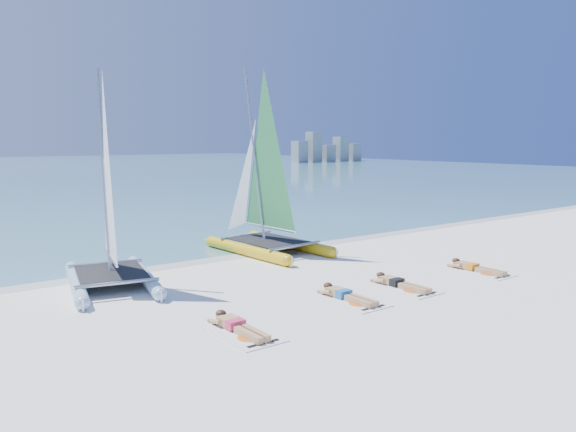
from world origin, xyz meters
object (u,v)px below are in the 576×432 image
sunbather_b (345,294)px  sunbather_d (474,267)px  towel_b (350,300)px  sunbather_c (398,282)px  sunbather_a (237,325)px  towel_c (404,288)px  towel_a (242,333)px  towel_d (479,272)px  catamaran_yellow (260,191)px  catamaran_blue (108,219)px

sunbather_b → sunbather_d: (4.96, -0.12, 0.00)m
towel_b → sunbather_c: 1.87m
sunbather_b → sunbather_a: bearing=-173.8°
towel_c → towel_a: bearing=-176.1°
sunbather_d → sunbather_b: bearing=178.7°
sunbather_d → towel_a: bearing=-177.0°
sunbather_a → sunbather_b: same height
towel_a → sunbather_b: (3.26, 0.55, 0.11)m
towel_a → towel_b: bearing=6.2°
towel_d → sunbather_d: sunbather_d is taller
towel_d → sunbather_c: bearing=174.5°
towel_b → towel_d: bearing=-1.3°
catamaran_yellow → catamaran_blue: bearing=-168.5°
catamaran_yellow → towel_a: catamaran_yellow is taller
sunbather_b → towel_d: (4.96, -0.31, -0.11)m
sunbather_a → sunbather_c: size_ratio=1.00×
catamaran_yellow → sunbather_c: 6.52m
sunbather_a → towel_d: size_ratio=0.93×
towel_c → sunbather_d: bearing=1.5°
catamaran_blue → sunbather_a: (0.77, -5.01, -1.64)m
towel_d → catamaran_yellow: bearing=116.2°
towel_a → towel_d: size_ratio=1.00×
catamaran_blue → catamaran_yellow: catamaran_yellow is taller
towel_b → sunbather_b: bearing=90.0°
catamaran_blue → towel_b: catamaran_blue is taller
towel_a → sunbather_d: (8.23, 0.43, 0.11)m
towel_c → towel_d: size_ratio=1.00×
sunbather_b → towel_d: sunbather_b is taller
catamaran_blue → sunbather_b: (4.03, -4.66, -1.64)m
catamaran_blue → towel_c: (5.89, -4.85, -1.75)m
towel_b → sunbather_b: size_ratio=1.07×
sunbather_a → sunbather_b: 3.28m
sunbather_c → sunbather_b: bearing=179.8°
sunbather_a → sunbather_d: same height
towel_d → catamaran_blue: bearing=151.1°
towel_a → towel_d: 8.23m
towel_c → sunbather_c: bearing=90.0°
catamaran_yellow → towel_d: catamaran_yellow is taller
sunbather_d → towel_d: bearing=-90.0°
catamaran_yellow → towel_b: catamaran_yellow is taller
sunbather_d → towel_b: bearing=-179.1°
towel_a → sunbather_d: sunbather_d is taller
sunbather_a → sunbather_b: bearing=6.2°
towel_b → catamaran_yellow: bearing=74.7°
sunbather_d → catamaran_yellow: bearing=116.9°
catamaran_blue → towel_b: size_ratio=3.19×
sunbather_b → towel_d: 4.98m
sunbather_c → towel_d: size_ratio=0.93×
towel_c → sunbather_d: sunbather_d is taller
towel_b → towel_a: bearing=-173.8°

